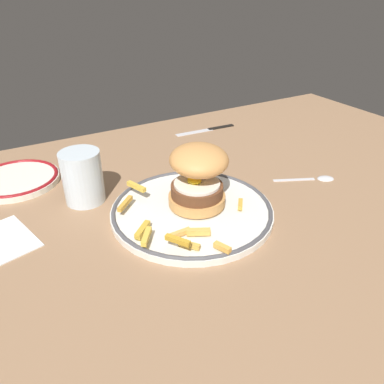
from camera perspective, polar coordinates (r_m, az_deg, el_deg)
The scene contains 8 objects.
ground_plane at distance 73.15cm, azimuth 3.33°, elevation -2.84°, with size 145.87×93.83×4.00cm, color #967050.
dinner_plate at distance 68.00cm, azimuth 0.00°, elevation -2.74°, with size 29.51×29.51×1.60cm.
burger at distance 66.46cm, azimuth 0.92°, elevation 2.62°, with size 13.18×13.41×10.92cm.
fries_pile at distance 63.59cm, azimuth -2.76°, elevation -3.62°, with size 21.92×28.17×2.48cm.
water_glass at distance 73.29cm, azimuth -16.34°, elevation 1.77°, with size 7.55×7.55×10.14cm.
side_plate at distance 86.52cm, azimuth -25.33°, elevation 1.78°, with size 17.50×17.50×1.60cm.
knife at distance 107.27cm, azimuth 2.79°, elevation 9.64°, with size 18.06×2.55×0.70cm.
spoon at distance 84.41cm, azimuth 18.87°, elevation 2.10°, with size 12.80×7.08×0.90cm.
Camera 1 is at (-34.04, -51.12, 37.75)cm, focal length 34.83 mm.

